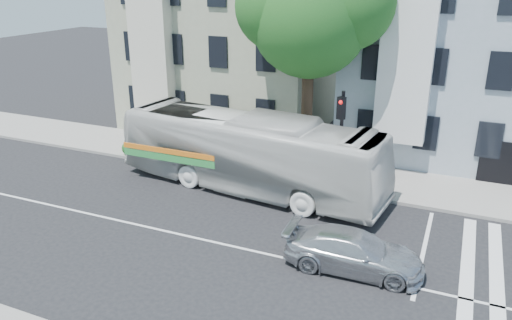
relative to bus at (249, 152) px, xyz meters
The scene contains 9 objects.
ground 5.62m from the bus, 72.54° to the right, with size 120.00×120.00×0.00m, color black.
sidewalk_far 3.73m from the bus, 61.20° to the left, with size 80.00×4.00×0.15m, color gray.
building_left 11.88m from the bus, 118.58° to the left, with size 12.00×10.00×11.00m, color #ACAE92.
building_right 13.64m from the bus, 49.05° to the left, with size 12.00×10.00×11.00m, color #8FA1AA.
street_tree 7.26m from the bus, 65.53° to the left, with size 7.30×5.90×11.10m.
bus is the anchor object (origin of this frame).
sedan 7.75m from the bus, 38.72° to the right, with size 4.68×1.90×1.36m, color silver.
hedge 3.92m from the bus, 159.99° to the left, with size 8.50×0.84×0.70m, color #24561C, non-canonical shape.
traffic_signal 4.25m from the bus, 12.17° to the left, with size 0.47×0.55×4.78m.
Camera 1 is at (7.14, -14.42, 9.48)m, focal length 35.00 mm.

